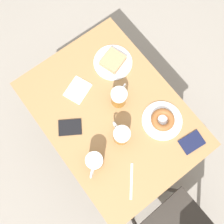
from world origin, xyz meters
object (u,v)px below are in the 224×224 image
at_px(passport_far_edge, 192,142).
at_px(passport_near_edge, 70,127).
at_px(napkin_folded, 78,90).
at_px(fork, 131,181).
at_px(plate_with_cake, 113,62).
at_px(plate_with_donut, 162,120).
at_px(beer_mug_center, 121,135).
at_px(beer_mug_right, 119,97).
at_px(beer_mug_left, 95,162).

bearing_deg(passport_far_edge, passport_near_edge, -44.24).
height_order(napkin_folded, fork, same).
bearing_deg(passport_far_edge, plate_with_cake, -85.01).
bearing_deg(plate_with_donut, plate_with_cake, -89.61).
distance_m(passport_near_edge, passport_far_edge, 0.67).
bearing_deg(napkin_folded, passport_far_edge, 117.31).
xyz_separation_m(plate_with_donut, passport_far_edge, (-0.05, 0.19, -0.01)).
height_order(beer_mug_center, fork, beer_mug_center).
bearing_deg(passport_far_edge, beer_mug_right, -68.33).
distance_m(beer_mug_center, fork, 0.24).
distance_m(plate_with_donut, beer_mug_right, 0.27).
bearing_deg(passport_near_edge, plate_with_donut, 146.97).
height_order(plate_with_cake, napkin_folded, plate_with_cake).
height_order(beer_mug_left, napkin_folded, beer_mug_left).
relative_size(plate_with_donut, napkin_folded, 1.30).
distance_m(beer_mug_center, napkin_folded, 0.37).
height_order(beer_mug_center, napkin_folded, beer_mug_center).
height_order(beer_mug_center, beer_mug_right, same).
bearing_deg(plate_with_donut, passport_far_edge, 105.46).
height_order(beer_mug_right, passport_far_edge, beer_mug_right).
bearing_deg(fork, passport_far_edge, 174.32).
bearing_deg(plate_with_donut, beer_mug_left, -5.31).
bearing_deg(napkin_folded, fork, 83.39).
bearing_deg(plate_with_donut, fork, 24.20).
bearing_deg(plate_with_cake, plate_with_donut, 90.39).
bearing_deg(napkin_folded, beer_mug_left, 67.77).
xyz_separation_m(beer_mug_left, napkin_folded, (-0.16, -0.39, -0.06)).
relative_size(plate_with_donut, beer_mug_left, 1.79).
xyz_separation_m(plate_with_donut, passport_near_edge, (0.42, -0.28, -0.01)).
bearing_deg(beer_mug_center, passport_far_edge, 138.51).
xyz_separation_m(beer_mug_left, fork, (-0.09, 0.19, -0.06)).
height_order(plate_with_cake, fork, plate_with_cake).
xyz_separation_m(napkin_folded, passport_far_edge, (-0.32, 0.62, 0.00)).
bearing_deg(plate_with_donut, beer_mug_center, -15.65).
distance_m(beer_mug_left, passport_near_edge, 0.24).
relative_size(plate_with_donut, beer_mug_center, 1.70).
bearing_deg(plate_with_cake, fork, 60.86).
xyz_separation_m(beer_mug_right, passport_near_edge, (0.31, -0.04, -0.06)).
distance_m(beer_mug_right, napkin_folded, 0.25).
xyz_separation_m(beer_mug_center, beer_mug_right, (-0.12, -0.17, 0.00)).
bearing_deg(plate_with_cake, beer_mug_right, 60.86).
bearing_deg(fork, beer_mug_left, -64.11).
bearing_deg(passport_far_edge, beer_mug_left, -25.50).
relative_size(beer_mug_right, passport_far_edge, 0.92).
height_order(beer_mug_left, beer_mug_right, same).
distance_m(beer_mug_right, fork, 0.45).
relative_size(plate_with_cake, napkin_folded, 1.33).
bearing_deg(beer_mug_right, beer_mug_center, 55.51).
xyz_separation_m(plate_with_cake, plate_with_donut, (-0.00, 0.44, 0.00)).
bearing_deg(plate_with_donut, napkin_folded, -58.12).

